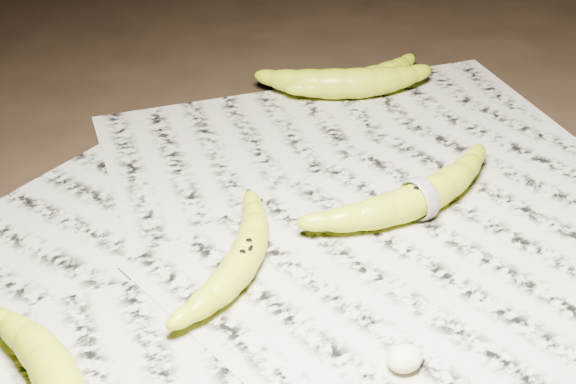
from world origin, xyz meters
TOP-DOWN VIEW (x-y plane):
  - ground at (0.00, 0.00)m, footprint 3.00×3.00m
  - newspaper_patch at (-0.01, -0.03)m, footprint 0.90×0.70m
  - banana_left_b at (-0.24, -0.05)m, footprint 0.08×0.19m
  - banana_center at (-0.04, -0.00)m, footprint 0.18×0.15m
  - banana_taped at (0.16, -0.03)m, footprint 0.22×0.07m
  - banana_upper_a at (0.30, 0.22)m, footprint 0.18×0.08m
  - banana_upper_b at (0.27, 0.22)m, footprint 0.20×0.16m
  - measuring_tape at (0.16, -0.03)m, footprint 0.01×0.05m
  - flesh_chunk_c at (-0.01, -0.18)m, footprint 0.03×0.03m

SIDE VIEW (x-z plane):
  - ground at x=0.00m, z-range 0.00..0.00m
  - newspaper_patch at x=-0.01m, z-range 0.00..0.01m
  - flesh_chunk_c at x=-0.01m, z-range 0.01..0.03m
  - banana_center at x=-0.04m, z-range 0.01..0.04m
  - banana_upper_a at x=0.30m, z-range 0.01..0.04m
  - banana_left_b at x=-0.24m, z-range 0.01..0.04m
  - banana_taped at x=0.16m, z-range 0.01..0.05m
  - measuring_tape at x=0.16m, z-range 0.00..0.05m
  - banana_upper_b at x=0.27m, z-range 0.01..0.05m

